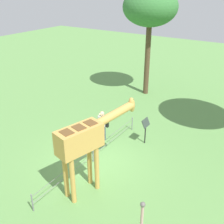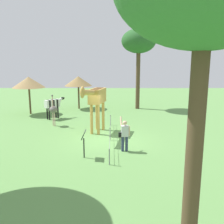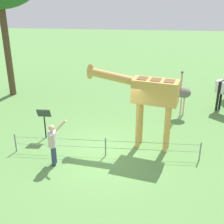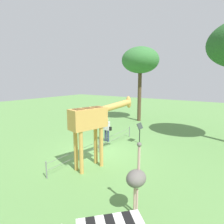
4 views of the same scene
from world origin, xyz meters
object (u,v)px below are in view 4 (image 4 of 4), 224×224
info_sign (140,129)px  visitor (107,128)px  giraffe (93,121)px  tree_northeast (140,61)px  ostrich (136,178)px

info_sign → visitor: bearing=114.6°
giraffe → tree_northeast: size_ratio=0.51×
ostrich → visitor: bearing=43.2°
ostrich → tree_northeast: bearing=26.0°
visitor → ostrich: size_ratio=0.76×
visitor → info_sign: visitor is taller
ostrich → info_sign: size_ratio=1.70×
visitor → giraffe: bearing=-153.5°
info_sign → giraffe: bearing=175.7°
visitor → tree_northeast: 8.55m
ostrich → giraffe: bearing=60.1°
giraffe → visitor: size_ratio=2.12×
ostrich → info_sign: 6.60m
info_sign → ostrich: bearing=-154.7°
ostrich → info_sign: (5.97, 2.82, -0.23)m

